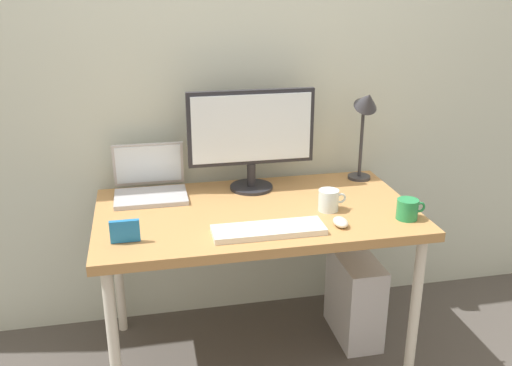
{
  "coord_description": "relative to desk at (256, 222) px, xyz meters",
  "views": [
    {
      "loc": [
        -0.45,
        -2.18,
        1.68
      ],
      "look_at": [
        0.0,
        0.0,
        0.85
      ],
      "focal_mm": 39.65,
      "sensor_mm": 36.0,
      "label": 1
    }
  ],
  "objects": [
    {
      "name": "computer_tower",
      "position": [
        0.5,
        0.04,
        -0.46
      ],
      "size": [
        0.18,
        0.36,
        0.42
      ],
      "primitive_type": "cube",
      "color": "silver",
      "rests_on": "ground_plane"
    },
    {
      "name": "mouse",
      "position": [
        0.3,
        -0.24,
        0.08
      ],
      "size": [
        0.06,
        0.09,
        0.03
      ],
      "primitive_type": "ellipsoid",
      "color": "silver",
      "rests_on": "desk"
    },
    {
      "name": "monitor",
      "position": [
        0.03,
        0.25,
        0.33
      ],
      "size": [
        0.58,
        0.2,
        0.47
      ],
      "color": "#232328",
      "rests_on": "desk"
    },
    {
      "name": "coffee_mug",
      "position": [
        0.59,
        -0.22,
        0.1
      ],
      "size": [
        0.12,
        0.09,
        0.08
      ],
      "color": "#268C4C",
      "rests_on": "desk"
    },
    {
      "name": "back_wall",
      "position": [
        0.0,
        0.44,
        0.63
      ],
      "size": [
        4.4,
        0.04,
        2.6
      ],
      "primitive_type": "cube",
      "color": "silver",
      "rests_on": "ground_plane"
    },
    {
      "name": "keyboard",
      "position": [
        -0.0,
        -0.24,
        0.07
      ],
      "size": [
        0.44,
        0.14,
        0.02
      ],
      "primitive_type": "cube",
      "color": "silver",
      "rests_on": "desk"
    },
    {
      "name": "desk_lamp",
      "position": [
        0.58,
        0.25,
        0.39
      ],
      "size": [
        0.11,
        0.16,
        0.46
      ],
      "color": "#333338",
      "rests_on": "desk"
    },
    {
      "name": "glass_cup",
      "position": [
        0.3,
        -0.07,
        0.11
      ],
      "size": [
        0.12,
        0.09,
        0.09
      ],
      "color": "silver",
      "rests_on": "desk"
    },
    {
      "name": "photo_frame",
      "position": [
        -0.54,
        -0.22,
        0.11
      ],
      "size": [
        0.11,
        0.02,
        0.09
      ],
      "primitive_type": "cube",
      "rotation": [
        0.1,
        0.0,
        0.0
      ],
      "color": "#1E72BF",
      "rests_on": "desk"
    },
    {
      "name": "ground_plane",
      "position": [
        0.0,
        0.0,
        -0.67
      ],
      "size": [
        6.0,
        6.0,
        0.0
      ],
      "primitive_type": "plane",
      "color": "#4C4742"
    },
    {
      "name": "laptop",
      "position": [
        -0.44,
        0.26,
        0.12
      ],
      "size": [
        0.32,
        0.27,
        0.23
      ],
      "color": "#B2B2B7",
      "rests_on": "desk"
    },
    {
      "name": "desk",
      "position": [
        0.0,
        0.0,
        0.0
      ],
      "size": [
        1.35,
        0.76,
        0.73
      ],
      "color": "#B7844C",
      "rests_on": "ground_plane"
    }
  ]
}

